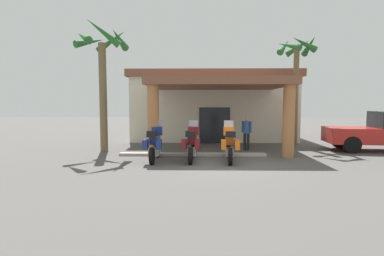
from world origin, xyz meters
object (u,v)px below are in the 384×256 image
object	(u,v)px
motel_building	(212,105)
palm_tree_roadside	(102,61)
motorcycle_maroon	(192,144)
motorcycle_orange	(229,144)
palm_tree_near_portico	(296,64)
pedestrian	(247,130)
motorcycle_blue	(155,144)

from	to	relation	value
motel_building	palm_tree_roadside	xyz separation A→B (m)	(-5.56, -5.82, 2.12)
motorcycle_maroon	palm_tree_roadside	distance (m)	6.14
motorcycle_maroon	motorcycle_orange	bearing A→B (deg)	-90.53
motorcycle_maroon	palm_tree_near_portico	xyz separation A→B (m)	(5.53, 4.33, 3.77)
pedestrian	motorcycle_orange	bearing A→B (deg)	9.80
motorcycle_maroon	motorcycle_blue	bearing A→B (deg)	95.96
motorcycle_blue	palm_tree_roadside	world-z (taller)	palm_tree_roadside
motel_building	palm_tree_roadside	bearing A→B (deg)	-133.74
motorcycle_blue	motorcycle_maroon	distance (m)	1.52
motel_building	motorcycle_blue	world-z (taller)	motel_building
motel_building	motorcycle_blue	distance (m)	8.81
motorcycle_blue	pedestrian	bearing A→B (deg)	-54.95
motel_building	pedestrian	size ratio (longest dim) A/B	6.50
motorcycle_blue	palm_tree_near_portico	size ratio (longest dim) A/B	0.37
motorcycle_blue	palm_tree_near_portico	xyz separation A→B (m)	(7.04, 4.40, 3.77)
motorcycle_maroon	pedestrian	bearing A→B (deg)	-39.76
palm_tree_near_portico	motel_building	bearing A→B (deg)	138.30
motorcycle_maroon	palm_tree_roadside	xyz separation A→B (m)	(-4.33, 2.34, 3.66)
motorcycle_blue	motorcycle_maroon	xyz separation A→B (m)	(1.51, 0.07, 0.00)
motorcycle_maroon	pedestrian	size ratio (longest dim) A/B	1.30
motorcycle_maroon	palm_tree_near_portico	bearing A→B (deg)	-48.66
palm_tree_roadside	palm_tree_near_portico	bearing A→B (deg)	11.36
motorcycle_maroon	pedestrian	world-z (taller)	pedestrian
motorcycle_maroon	motorcycle_orange	distance (m)	1.52
motel_building	motorcycle_orange	size ratio (longest dim) A/B	5.00
motorcycle_orange	pedestrian	size ratio (longest dim) A/B	1.30
motorcycle_orange	pedestrian	distance (m)	3.20
motel_building	motorcycle_orange	xyz separation A→B (m)	(0.29, -8.26, -1.54)
palm_tree_roadside	motorcycle_orange	bearing A→B (deg)	-22.70
motel_building	motorcycle_maroon	size ratio (longest dim) A/B	5.00
motorcycle_blue	motel_building	bearing A→B (deg)	-18.37
motorcycle_blue	motorcycle_orange	bearing A→B (deg)	-90.54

